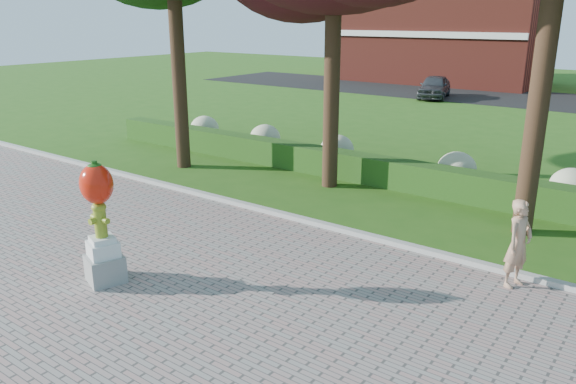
% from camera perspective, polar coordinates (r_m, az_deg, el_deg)
% --- Properties ---
extents(ground, '(100.00, 100.00, 0.00)m').
position_cam_1_polar(ground, '(10.71, -4.14, -8.69)').
color(ground, '#2A5A16').
rests_on(ground, ground).
extents(walkway, '(40.00, 14.00, 0.04)m').
position_cam_1_polar(walkway, '(8.52, -22.79, -17.52)').
color(walkway, gray).
rests_on(walkway, ground).
extents(curb, '(40.00, 0.18, 0.15)m').
position_cam_1_polar(curb, '(12.91, 4.56, -3.66)').
color(curb, '#ADADA5').
rests_on(curb, ground).
extents(lawn_hedge, '(24.00, 0.70, 0.80)m').
position_cam_1_polar(lawn_hedge, '(16.17, 12.16, 1.60)').
color(lawn_hedge, '#1F4614').
rests_on(lawn_hedge, ground).
extents(hydrangea_row, '(20.10, 1.10, 0.99)m').
position_cam_1_polar(hydrangea_row, '(16.82, 15.40, 2.50)').
color(hydrangea_row, beige).
rests_on(hydrangea_row, ground).
extents(street, '(50.00, 8.00, 0.02)m').
position_cam_1_polar(street, '(36.12, 26.45, 8.19)').
color(street, black).
rests_on(street, ground).
extents(building_left, '(14.00, 8.00, 7.00)m').
position_cam_1_polar(building_left, '(44.38, 15.54, 15.31)').
color(building_left, maroon).
rests_on(building_left, ground).
extents(hydrant_sculpture, '(0.79, 0.79, 2.29)m').
position_cam_1_polar(hydrant_sculpture, '(10.55, -18.55, -2.64)').
color(hydrant_sculpture, gray).
rests_on(hydrant_sculpture, walkway).
extents(woman, '(0.54, 0.68, 1.63)m').
position_cam_1_polar(woman, '(10.80, 22.37, -4.87)').
color(woman, tan).
rests_on(woman, walkway).
extents(parked_car, '(2.48, 4.19, 1.34)m').
position_cam_1_polar(parked_car, '(35.03, 14.65, 10.32)').
color(parked_car, '#3A3C41').
rests_on(parked_car, street).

